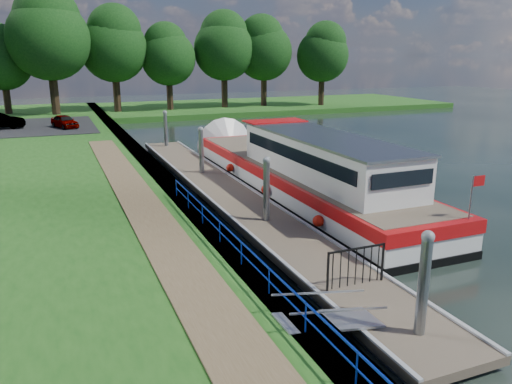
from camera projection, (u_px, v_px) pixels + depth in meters
name	position (u px, v px, depth m)	size (l,w,h in m)	color
ground	(404.00, 337.00, 12.25)	(160.00, 160.00, 0.00)	black
bank_edge	(166.00, 188.00, 24.60)	(1.10, 90.00, 0.78)	#473D2D
far_bank	(216.00, 108.00, 62.95)	(60.00, 18.00, 0.60)	#1E5016
footpath	(158.00, 228.00, 17.57)	(1.60, 40.00, 0.05)	brown
carpark	(7.00, 128.00, 41.90)	(14.00, 12.00, 0.06)	black
blue_fence	(254.00, 260.00, 13.57)	(0.04, 18.04, 0.72)	#0C2DBF
pontoon	(229.00, 196.00, 23.80)	(2.50, 30.00, 0.56)	brown
mooring_piles	(228.00, 174.00, 23.51)	(0.30, 27.30, 3.55)	gray
gangway	(329.00, 319.00, 11.86)	(2.58, 1.00, 0.92)	#A5A8AD
gate_panel	(356.00, 261.00, 13.91)	(1.85, 0.05, 1.15)	black
barge	(293.00, 170.00, 25.21)	(4.36, 21.15, 4.78)	black
horizon_trees	(102.00, 43.00, 52.98)	(54.38, 10.03, 12.87)	#332316
car_a	(65.00, 121.00, 41.58)	(1.29, 3.20, 1.09)	#999999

